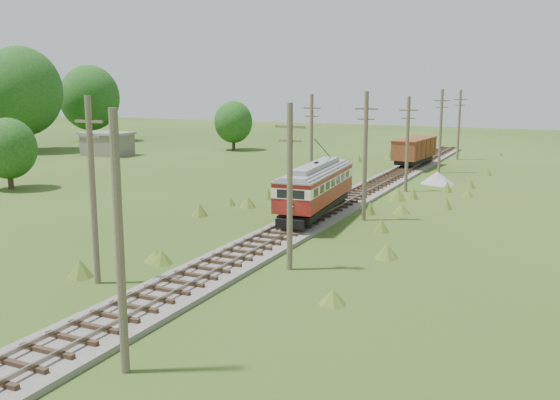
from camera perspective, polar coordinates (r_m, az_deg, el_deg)
The scene contains 17 objects.
railbed_main at distance 48.20m, azimuth 5.10°, elevation -0.58°, with size 3.60×96.00×0.57m.
streetcar at distance 44.01m, azimuth 3.31°, elevation 1.38°, with size 3.70×11.52×5.21m.
gondola at distance 72.68m, azimuth 12.19°, elevation 4.52°, with size 3.42×8.63×2.80m.
gravel_pile at distance 61.69m, azimuth 14.27°, elevation 1.94°, with size 3.24×3.43×1.18m.
utility_pole_r_1 at distance 20.83m, azimuth -14.46°, elevation -4.02°, with size 0.30×0.30×8.80m.
utility_pole_r_2 at distance 31.62m, azimuth 0.90°, elevation 1.32°, with size 1.60×0.30×8.60m.
utility_pole_r_3 at distance 43.70m, azimuth 7.79°, elevation 4.09°, with size 1.60×0.30×9.00m.
utility_pole_r_4 at distance 56.26m, azimuth 11.57°, elevation 5.12°, with size 1.60×0.30×8.40m.
utility_pole_r_5 at distance 68.83m, azimuth 14.47°, elevation 6.19°, with size 1.60×0.30×8.90m.
utility_pole_r_6 at distance 81.65m, azimuth 16.05°, elevation 6.69°, with size 1.60×0.30×8.70m.
utility_pole_l_a at distance 30.65m, azimuth -16.76°, elevation 0.95°, with size 1.60×0.30×9.00m.
utility_pole_l_b at distance 54.74m, azimuth 2.89°, elevation 5.28°, with size 1.60×0.30×8.60m.
tree_left_4 at distance 95.21m, azimuth -22.63°, elevation 9.15°, with size 11.34×11.34×14.61m.
tree_left_5 at distance 108.04m, azimuth -17.00°, elevation 8.92°, with size 9.66×9.66×12.44m.
tree_mid_a at distance 90.16m, azimuth -4.29°, elevation 7.12°, with size 5.46×5.46×7.03m.
tree_mid_c at distance 61.59m, azimuth -23.60°, elevation 4.33°, with size 5.04×5.04×6.49m.
shed at distance 86.56m, azimuth -15.51°, elevation 4.99°, with size 6.40×4.40×3.10m.
Camera 1 is at (16.06, -10.47, 9.56)m, focal length 40.00 mm.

